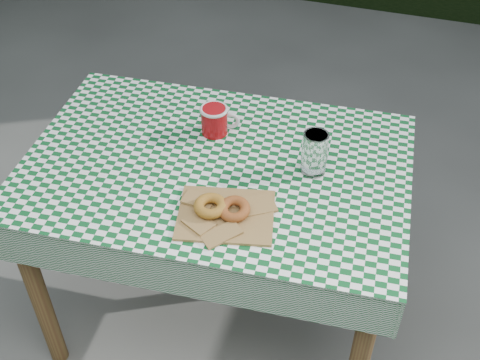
# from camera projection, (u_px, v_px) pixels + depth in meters

# --- Properties ---
(ground) EXTENTS (60.00, 60.00, 0.00)m
(ground) POSITION_uv_depth(u_px,v_px,m) (249.00, 343.00, 2.27)
(ground) COLOR #494945
(ground) RESTS_ON ground
(table) EXTENTS (1.21, 0.85, 0.75)m
(table) POSITION_uv_depth(u_px,v_px,m) (218.00, 247.00, 2.13)
(table) COLOR brown
(table) RESTS_ON ground
(tablecloth) EXTENTS (1.23, 0.87, 0.01)m
(tablecloth) POSITION_uv_depth(u_px,v_px,m) (216.00, 165.00, 1.88)
(tablecloth) COLOR #0B491E
(tablecloth) RESTS_ON table
(paper_bag) EXTENTS (0.31, 0.27, 0.01)m
(paper_bag) POSITION_uv_depth(u_px,v_px,m) (226.00, 214.00, 1.70)
(paper_bag) COLOR olive
(paper_bag) RESTS_ON tablecloth
(bagel_front) EXTENTS (0.12, 0.12, 0.03)m
(bagel_front) POSITION_uv_depth(u_px,v_px,m) (210.00, 206.00, 1.69)
(bagel_front) COLOR #A26B21
(bagel_front) RESTS_ON paper_bag
(bagel_back) EXTENTS (0.10, 0.10, 0.03)m
(bagel_back) POSITION_uv_depth(u_px,v_px,m) (234.00, 209.00, 1.69)
(bagel_back) COLOR #964C1F
(bagel_back) RESTS_ON paper_bag
(coffee_mug) EXTENTS (0.21, 0.21, 0.10)m
(coffee_mug) POSITION_uv_depth(u_px,v_px,m) (214.00, 120.00, 1.96)
(coffee_mug) COLOR maroon
(coffee_mug) RESTS_ON tablecloth
(drinking_glass) EXTENTS (0.10, 0.10, 0.14)m
(drinking_glass) POSITION_uv_depth(u_px,v_px,m) (315.00, 153.00, 1.80)
(drinking_glass) COLOR white
(drinking_glass) RESTS_ON tablecloth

